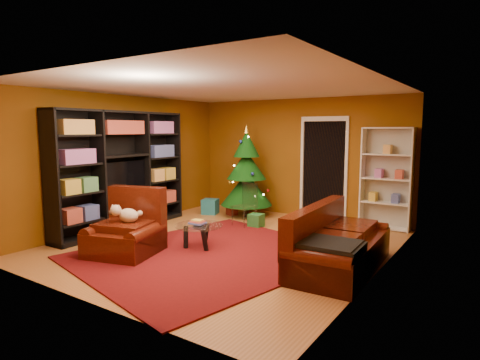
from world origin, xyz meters
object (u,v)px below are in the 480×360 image
Objects in this scene: coffee_table at (199,236)px; gift_box_teal at (210,207)px; armchair at (124,229)px; gift_box_red at (232,210)px; dog at (129,216)px; media_unit at (121,171)px; gift_box_green at (256,220)px; white_bookshelf at (386,179)px; sofa at (341,238)px; acrylic_chair at (244,207)px; rug at (209,255)px; christmas_tree at (247,172)px.

gift_box_teal is at bearing 124.06° from coffee_table.
armchair is 1.18m from coffee_table.
gift_box_red is at bearing 20.78° from gift_box_teal.
coffee_table is (0.71, 0.82, -0.41)m from dog.
media_unit reaches higher than gift_box_green.
white_bookshelf reaches higher than coffee_table.
gift_box_teal is 3.86m from white_bookshelf.
dog reaches higher than gift_box_teal.
gift_box_red is 3.34m from armchair.
white_bookshelf is 2.74m from sofa.
media_unit is at bearing 127.26° from dog.
white_bookshelf is at bearing 39.00° from acrylic_chair.
gift_box_red is at bearing 146.25° from acrylic_chair.
gift_box_teal reaches higher than rug.
acrylic_chair is at bearing -60.15° from christmas_tree.
gift_box_teal is 3.21m from dog.
sofa is at bearing 9.14° from coffee_table.
armchair reaches higher than gift_box_green.
coffee_table is (1.03, -2.43, 0.10)m from gift_box_red.
acrylic_chair is (-2.39, -1.37, -0.59)m from white_bookshelf.
gift_box_green is 0.66× the size of dog.
dog is at bearing -89.94° from christmas_tree.
rug is at bearing -52.51° from gift_box_teal.
christmas_tree is 1.01× the size of white_bookshelf.
armchair reaches higher than coffee_table.
christmas_tree is at bearing 133.14° from gift_box_green.
gift_box_red is at bearing 79.97° from dog.
gift_box_teal is at bearing -160.40° from christmas_tree.
gift_box_red is 0.27× the size of coffee_table.
coffee_table is (-2.24, -0.36, -0.24)m from sofa.
armchair is at bearing -76.09° from gift_box_teal.
rug is at bearing -10.56° from media_unit.
christmas_tree is at bearing 58.67° from media_unit.
christmas_tree is 9.96× the size of gift_box_red.
white_bookshelf is 1.92× the size of armchair.
media_unit is at bearing 170.96° from rug.
white_bookshelf reaches higher than sofa.
christmas_tree is (-1.07, 2.73, 0.98)m from rug.
armchair is (-2.91, -3.93, -0.57)m from white_bookshelf.
rug is 0.45m from coffee_table.
sofa reaches higher than gift_box_red.
media_unit reaches higher than acrylic_chair.
rug is 3.51× the size of armchair.
media_unit is at bearing 124.89° from armchair.
coffee_table is at bearing 151.29° from rug.
rug is at bearing 14.98° from dog.
gift_box_green is at bearing 28.38° from acrylic_chair.
gift_box_red reaches higher than rug.
white_bookshelf is (4.22, 2.86, -0.15)m from media_unit.
media_unit is 2.67m from gift_box_red.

